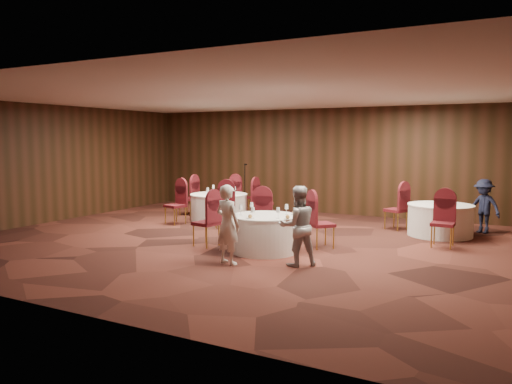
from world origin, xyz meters
The scene contains 15 objects.
ground centered at (0.00, 0.00, 0.00)m, with size 12.00×12.00×0.00m, color black.
room_shell centered at (0.00, 0.00, 1.96)m, with size 12.00×12.00×12.00m.
table_main centered at (0.84, -0.64, 0.38)m, with size 1.37×1.37×0.74m.
table_left centered at (-2.09, 2.29, 0.38)m, with size 1.60×1.60×0.74m.
table_right centered at (3.71, 2.81, 0.38)m, with size 1.49×1.49×0.74m.
chairs_main centered at (0.48, 0.02, 0.50)m, with size 2.88×1.91×1.00m.
chairs_left centered at (-2.12, 2.31, 0.50)m, with size 3.02×3.07×1.00m.
chairs_right centered at (3.28, 2.34, 0.50)m, with size 1.93×2.22×1.00m.
tabletop_main centered at (0.99, -0.74, 0.84)m, with size 1.16×1.04×0.22m.
tabletop_left centered at (-2.09, 2.28, 0.82)m, with size 0.87×0.82×0.22m.
tabletop_right centered at (3.94, 2.58, 0.90)m, with size 0.08×0.08×0.22m.
mic_stand centered at (-2.26, 4.06, 0.43)m, with size 0.24×0.24×1.51m.
woman_a centered at (0.72, -1.85, 0.73)m, with size 0.53×0.35×1.45m, color silver.
woman_b centered at (1.87, -1.36, 0.72)m, with size 0.70×0.54×1.44m, color #A5A6AA.
man_c centered at (4.58, 3.64, 0.65)m, with size 0.84×0.48×1.31m, color black.
Camera 1 is at (5.35, -9.44, 2.25)m, focal length 35.00 mm.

